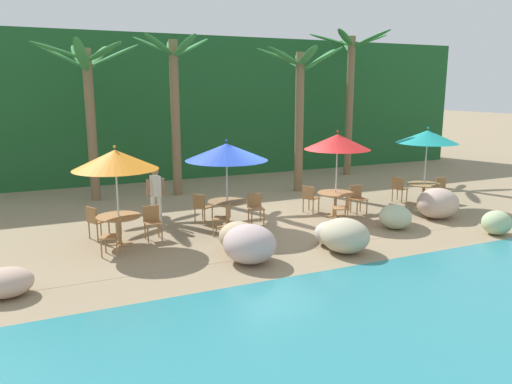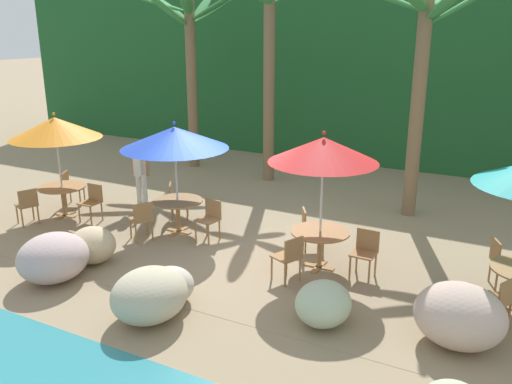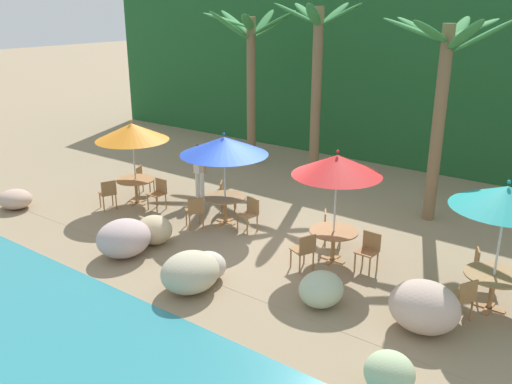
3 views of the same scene
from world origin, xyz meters
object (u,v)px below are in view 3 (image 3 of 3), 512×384
Objects in this scene: dining_table_orange at (136,183)px; chair_red_inland at (329,225)px; chair_blue_seaward at (250,212)px; dining_table_red at (334,236)px; chair_red_seaward at (369,249)px; palm_tree_nearest at (251,58)px; chair_teal_left at (462,297)px; chair_blue_inland at (225,194)px; chair_teal_inland at (482,265)px; chair_orange_left at (108,192)px; chair_red_left at (305,249)px; chair_orange_inland at (143,178)px; waiter_in_white at (199,168)px; dining_table_blue at (225,201)px; dining_table_teal at (493,280)px; umbrella_teal at (507,197)px; umbrella_blue at (224,146)px; umbrella_orange at (132,132)px; palm_tree_third at (443,82)px; palm_tree_second at (317,68)px; chair_blue_left at (195,210)px; chair_orange_seaward at (159,192)px; umbrella_red at (337,165)px.

chair_red_inland reaches higher than dining_table_orange.
dining_table_red is at bearing -5.41° from chair_blue_seaward.
chair_red_seaward is 9.56m from palm_tree_nearest.
chair_teal_left is (3.63, -1.50, 0.00)m from chair_red_inland.
chair_blue_inland is at bearing -60.87° from palm_tree_nearest.
chair_orange_left is at bearing -170.20° from chair_teal_inland.
chair_orange_left is 1.00× the size of chair_red_left.
chair_orange_inland is 4.40m from chair_blue_seaward.
chair_blue_seaward is at bearing 176.90° from chair_red_seaward.
chair_orange_left is 0.79× the size of dining_table_red.
waiter_in_white is (1.74, 0.66, 0.47)m from chair_orange_inland.
dining_table_blue is 1.26× the size of chair_red_inland.
dining_table_teal is (10.41, -0.59, 0.10)m from chair_orange_inland.
waiter_in_white is at bearing 171.75° from umbrella_teal.
chair_orange_left is (0.24, -1.53, 0.00)m from chair_orange_inland.
umbrella_blue is 0.46× the size of palm_tree_nearest.
umbrella_teal is 0.49× the size of palm_tree_nearest.
chair_red_seaward and chair_teal_inland have the same top height.
umbrella_orange is at bearing -178.86° from dining_table_red.
dining_table_teal is at bearing -7.32° from chair_blue_inland.
chair_red_seaward is (7.57, 1.01, 0.00)m from chair_orange_left.
umbrella_blue reaches higher than chair_red_left.
palm_tree_third reaches higher than chair_red_seaward.
palm_tree_second is (-3.06, 4.32, 3.13)m from chair_red_inland.
umbrella_orange reaches higher than dining_table_orange.
umbrella_orange is 1.01× the size of umbrella_blue.
chair_blue_left and chair_red_seaward have the same top height.
waiter_in_white is at bearing -113.66° from palm_tree_second.
waiter_in_white reaches higher than dining_table_teal.
chair_blue_left is (3.16, -1.07, 0.00)m from chair_orange_inland.
palm_tree_nearest is (-3.00, 5.06, 1.65)m from umbrella_blue.
palm_tree_nearest is (-9.47, 4.61, 3.26)m from chair_teal_inland.
dining_table_orange is at bearing -173.94° from chair_orange_seaward.
dining_table_orange is at bearing -90.53° from palm_tree_nearest.
umbrella_blue is at bearing 20.46° from chair_orange_left.
umbrella_blue is 2.84× the size of chair_teal_inland.
umbrella_teal is (7.42, -0.95, 1.78)m from chair_blue_inland.
palm_tree_nearest is (-9.56, 6.15, 3.26)m from chair_teal_left.
dining_table_red is at bearing 165.55° from chair_teal_left.
chair_blue_left is 1.00× the size of chair_red_seaward.
chair_orange_left is at bearing -165.18° from chair_red_inland.
dining_table_blue is 6.36m from palm_tree_third.
umbrella_red is (3.97, -0.94, 1.77)m from chair_blue_inland.
chair_orange_seaward is at bearing -149.02° from palm_tree_third.
umbrella_teal is at bearing -28.47° from palm_tree_nearest.
dining_table_teal is (3.71, 0.80, 0.10)m from chair_red_left.
waiter_in_white is at bearing -156.76° from palm_tree_third.
waiter_in_white is (-1.25, 0.30, 0.47)m from chair_blue_inland.
umbrella_red is 0.46× the size of palm_tree_second.
umbrella_blue is 2.33m from waiter_in_white.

